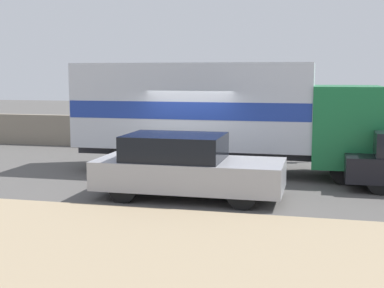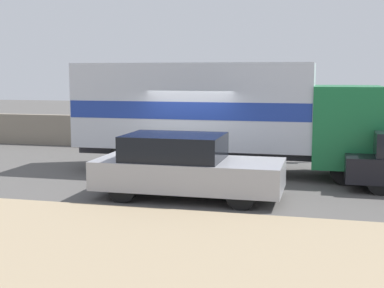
{
  "view_description": "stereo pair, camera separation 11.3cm",
  "coord_description": "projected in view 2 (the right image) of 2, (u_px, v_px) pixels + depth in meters",
  "views": [
    {
      "loc": [
        3.57,
        -13.66,
        2.99
      ],
      "look_at": [
        0.21,
        0.35,
        1.08
      ],
      "focal_mm": 50.0,
      "sensor_mm": 36.0,
      "label": 1
    },
    {
      "loc": [
        3.68,
        -13.63,
        2.99
      ],
      "look_at": [
        0.21,
        0.35,
        1.08
      ],
      "focal_mm": 50.0,
      "sensor_mm": 36.0,
      "label": 2
    }
  ],
  "objects": [
    {
      "name": "stone_wall_backdrop",
      "position": [
        226.0,
        135.0,
        20.66
      ],
      "size": [
        60.0,
        0.35,
        1.26
      ],
      "color": "gray",
      "rests_on": "ground_plane"
    },
    {
      "name": "ground_plane",
      "position": [
        181.0,
        185.0,
        14.39
      ],
      "size": [
        80.0,
        80.0,
        0.0
      ],
      "primitive_type": "plane",
      "color": "#514F4C"
    },
    {
      "name": "pedestrian",
      "position": [
        383.0,
        134.0,
        18.13
      ],
      "size": [
        0.4,
        0.4,
        1.83
      ],
      "color": "#473828",
      "rests_on": "ground_plane"
    },
    {
      "name": "box_truck",
      "position": [
        218.0,
        111.0,
        16.02
      ],
      "size": [
        8.92,
        2.45,
        3.28
      ],
      "color": "#196B38",
      "rests_on": "ground_plane"
    },
    {
      "name": "dirt_shoulder_foreground",
      "position": [
        97.0,
        249.0,
        9.09
      ],
      "size": [
        60.0,
        5.66,
        0.04
      ],
      "color": "#9E896B",
      "rests_on": "ground_plane"
    },
    {
      "name": "car_hatchback",
      "position": [
        185.0,
        167.0,
        12.83
      ],
      "size": [
        4.48,
        1.86,
        1.53
      ],
      "color": "#9E9EA3",
      "rests_on": "ground_plane"
    }
  ]
}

